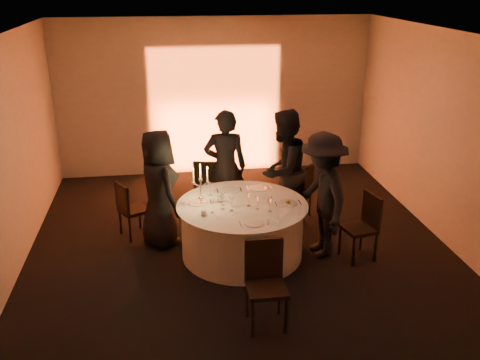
{
  "coord_description": "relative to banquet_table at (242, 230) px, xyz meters",
  "views": [
    {
      "loc": [
        -1.01,
        -6.61,
        3.7
      ],
      "look_at": [
        0.0,
        0.2,
        1.05
      ],
      "focal_mm": 40.0,
      "sensor_mm": 36.0,
      "label": 1
    }
  ],
  "objects": [
    {
      "name": "chair_left",
      "position": [
        -1.57,
        0.79,
        0.1
      ],
      "size": [
        0.51,
        0.51,
        0.86
      ],
      "rotation": [
        0.0,
        0.0,
        2.07
      ],
      "color": "black",
      "rests_on": "floor"
    },
    {
      "name": "wine_glass_a",
      "position": [
        0.08,
        -0.07,
        0.52
      ],
      "size": [
        0.07,
        0.07,
        0.19
      ],
      "color": "silver",
      "rests_on": "banquet_table"
    },
    {
      "name": "wine_glass_d",
      "position": [
        -0.4,
        0.37,
        0.52
      ],
      "size": [
        0.07,
        0.07,
        0.19
      ],
      "color": "silver",
      "rests_on": "banquet_table"
    },
    {
      "name": "wall_back",
      "position": [
        0.0,
        3.5,
        1.12
      ],
      "size": [
        7.0,
        0.0,
        7.0
      ],
      "primitive_type": "plane",
      "rotation": [
        1.57,
        0.0,
        0.0
      ],
      "color": "#B6B0A9",
      "rests_on": "floor"
    },
    {
      "name": "guest_left",
      "position": [
        -1.12,
        0.53,
        0.47
      ],
      "size": [
        0.85,
        0.99,
        1.71
      ],
      "primitive_type": "imported",
      "rotation": [
        0.0,
        0.0,
        2.01
      ],
      "color": "black",
      "rests_on": "floor"
    },
    {
      "name": "wine_glass_f",
      "position": [
        0.35,
        0.17,
        0.52
      ],
      "size": [
        0.07,
        0.07,
        0.19
      ],
      "color": "silver",
      "rests_on": "banquet_table"
    },
    {
      "name": "wine_glass_c",
      "position": [
        -0.28,
        -0.12,
        0.52
      ],
      "size": [
        0.07,
        0.07,
        0.19
      ],
      "color": "silver",
      "rests_on": "banquet_table"
    },
    {
      "name": "wine_glass_g",
      "position": [
        -0.17,
        -0.18,
        0.52
      ],
      "size": [
        0.07,
        0.07,
        0.19
      ],
      "color": "silver",
      "rests_on": "banquet_table"
    },
    {
      "name": "guest_right",
      "position": [
        1.09,
        -0.11,
        0.5
      ],
      "size": [
        0.77,
        1.2,
        1.77
      ],
      "primitive_type": "imported",
      "rotation": [
        0.0,
        0.0,
        -1.47
      ],
      "color": "black",
      "rests_on": "floor"
    },
    {
      "name": "wall_left",
      "position": [
        -3.0,
        0.0,
        1.12
      ],
      "size": [
        0.0,
        7.0,
        7.0
      ],
      "primitive_type": "plane",
      "rotation": [
        1.57,
        0.0,
        1.57
      ],
      "color": "#B6B0A9",
      "rests_on": "floor"
    },
    {
      "name": "wall_right",
      "position": [
        3.0,
        0.0,
        1.12
      ],
      "size": [
        0.0,
        7.0,
        7.0
      ],
      "primitive_type": "plane",
      "rotation": [
        1.57,
        0.0,
        -1.57
      ],
      "color": "#B6B0A9",
      "rests_on": "floor"
    },
    {
      "name": "chair_right",
      "position": [
        1.64,
        -0.32,
        0.14
      ],
      "size": [
        0.48,
        0.48,
        0.93
      ],
      "rotation": [
        0.0,
        0.0,
        -1.36
      ],
      "color": "black",
      "rests_on": "floor"
    },
    {
      "name": "banquet_table",
      "position": [
        0.0,
        0.0,
        0.0
      ],
      "size": [
        1.8,
        1.8,
        0.77
      ],
      "color": "black",
      "rests_on": "floor"
    },
    {
      "name": "floor",
      "position": [
        0.0,
        0.0,
        -0.38
      ],
      "size": [
        7.0,
        7.0,
        0.0
      ],
      "primitive_type": "plane",
      "color": "black",
      "rests_on": "ground"
    },
    {
      "name": "plate_back_left",
      "position": [
        -0.11,
        0.52,
        0.39
      ],
      "size": [
        0.36,
        0.29,
        0.01
      ],
      "color": "silver",
      "rests_on": "banquet_table"
    },
    {
      "name": "chair_back_right",
      "position": [
        1.11,
        1.09,
        0.12
      ],
      "size": [
        0.56,
        0.56,
        0.9
      ],
      "rotation": [
        0.0,
        0.0,
        -2.4
      ],
      "color": "black",
      "rests_on": "floor"
    },
    {
      "name": "chair_back_left",
      "position": [
        -0.35,
        1.55,
        0.13
      ],
      "size": [
        0.47,
        0.47,
        0.91
      ],
      "rotation": [
        0.0,
        0.0,
        2.94
      ],
      "color": "black",
      "rests_on": "floor"
    },
    {
      "name": "ceiling",
      "position": [
        0.0,
        0.0,
        2.62
      ],
      "size": [
        7.0,
        7.0,
        0.0
      ],
      "primitive_type": "plane",
      "rotation": [
        3.14,
        0.0,
        0.0
      ],
      "color": "silver",
      "rests_on": "wall_back"
    },
    {
      "name": "plate_left",
      "position": [
        -0.59,
        0.14,
        0.39
      ],
      "size": [
        0.36,
        0.27,
        0.01
      ],
      "color": "silver",
      "rests_on": "banquet_table"
    },
    {
      "name": "wine_glass_h",
      "position": [
        -0.27,
        0.01,
        0.52
      ],
      "size": [
        0.07,
        0.07,
        0.19
      ],
      "color": "silver",
      "rests_on": "banquet_table"
    },
    {
      "name": "wine_glass_i",
      "position": [
        -0.43,
        -0.21,
        0.52
      ],
      "size": [
        0.07,
        0.07,
        0.19
      ],
      "color": "silver",
      "rests_on": "banquet_table"
    },
    {
      "name": "wine_glass_b",
      "position": [
        0.33,
        -0.29,
        0.52
      ],
      "size": [
        0.07,
        0.07,
        0.19
      ],
      "color": "silver",
      "rests_on": "banquet_table"
    },
    {
      "name": "chair_front",
      "position": [
        0.02,
        -1.57,
        0.17
      ],
      "size": [
        0.44,
        0.44,
        0.99
      ],
      "rotation": [
        0.0,
        0.0,
        -0.01
      ],
      "color": "black",
      "rests_on": "floor"
    },
    {
      "name": "plate_back_right",
      "position": [
        0.34,
        0.54,
        0.39
      ],
      "size": [
        0.35,
        0.29,
        0.01
      ],
      "color": "silver",
      "rests_on": "banquet_table"
    },
    {
      "name": "tumbler_a",
      "position": [
        0.38,
        0.0,
        0.43
      ],
      "size": [
        0.07,
        0.07,
        0.09
      ],
      "primitive_type": "cylinder",
      "color": "silver",
      "rests_on": "banquet_table"
    },
    {
      "name": "guest_back_right",
      "position": [
        0.74,
        0.79,
        0.55
      ],
      "size": [
        1.15,
        1.14,
        1.87
      ],
      "primitive_type": "imported",
      "rotation": [
        0.0,
        0.0,
        -2.38
      ],
      "color": "black",
      "rests_on": "floor"
    },
    {
      "name": "plate_front",
      "position": [
        0.06,
        -0.62,
        0.39
      ],
      "size": [
        0.36,
        0.25,
        0.01
      ],
      "color": "silver",
      "rests_on": "banquet_table"
    },
    {
      "name": "uplighter_fixture",
      "position": [
        0.0,
        3.2,
        -0.33
      ],
      "size": [
        0.25,
        0.12,
        0.1
      ],
      "primitive_type": "cube",
      "color": "black",
      "rests_on": "floor"
    },
    {
      "name": "wine_glass_e",
      "position": [
        0.18,
        -0.18,
        0.52
      ],
      "size": [
        0.07,
        0.07,
        0.19
      ],
      "color": "silver",
      "rests_on": "banquet_table"
    },
    {
      "name": "candelabra",
      "position": [
        -0.55,
        0.14,
        0.58
      ],
      "size": [
        0.24,
        0.11,
        0.57
      ],
      "color": "silver",
      "rests_on": "banquet_table"
    },
    {
      "name": "coffee_cup",
      "position": [
        -0.55,
        -0.26,
        0.42
      ],
      "size": [
        0.11,
        0.11,
        0.07
      ],
      "color": "silver",
      "rests_on": "banquet_table"
    },
    {
      "name": "plate_right",
      "position": [
        0.62,
        -0.07,
        0.4
      ],
      "size": [
        0.36,
        0.25,
        0.08
      ],
      "color": "silver",
      "rests_on": "banquet_table"
    },
    {
      "name": "tumbler_b",
      "position": [
        -0.29,
        0.13,
        0.43
      ],
      "size": [
        0.07,
        0.07,
        0.09
      ],
      "primitive_type": "cylinder",
      "color": "silver",
      "rests_on": "banquet_table"
    },
    {
      "name": "wall_front",
      "position": [
        0.0,
        -3.5,
        1.12
      ],
      "size": [
        7.0,
        0.0,
        7.0
      ],
      "primitive_type": "plane",
      "rotation": [
        -1.57,
        0.0,
        0.0
      ],
      "color": "#B6B0A9",
      "rests_on": "floor"
    },
    {
      "name": "guest_back_left",
      "position": [
        -0.09,
        1.13,
        0.53
      ],
      "size": [
        0.7,
        0.49,
        1.82
      ],
      "primitive_type": "imported",
      "rotation": [
        0.0,
        0.0,
        3.06
      ],
      "color": "black",
      "rests_on": "floor"
    }
  ]
}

